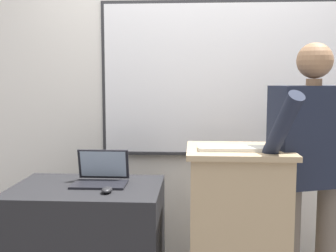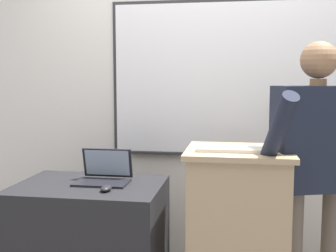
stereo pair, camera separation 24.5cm
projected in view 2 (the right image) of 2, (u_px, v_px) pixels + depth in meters
The scene contains 8 objects.
back_wall at pixel (208, 83), 3.22m from camera, with size 6.40×0.17×2.76m.
lectern_podium at pixel (237, 234), 2.46m from camera, with size 0.60×0.53×1.01m.
side_desk at pixel (91, 244), 2.63m from camera, with size 0.90×0.65×0.77m.
person_presenter at pixel (315, 162), 2.37m from camera, with size 0.64×0.64×1.61m.
laptop at pixel (105, 173), 2.64m from camera, with size 0.33×0.26×0.20m.
wireless_keyboard at pixel (234, 149), 2.34m from camera, with size 0.42×0.15×0.02m.
computer_mouse_by_laptop at pixel (106, 188), 2.42m from camera, with size 0.06×0.10×0.03m.
computer_mouse_by_keyboard at pixel (285, 149), 2.31m from camera, with size 0.06×0.10×0.03m.
Camera 2 is at (0.24, -2.02, 1.41)m, focal length 45.00 mm.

